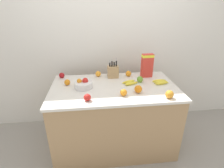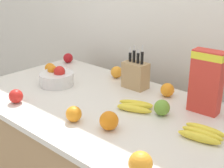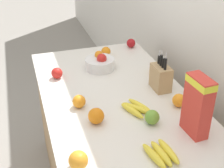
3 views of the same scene
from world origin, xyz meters
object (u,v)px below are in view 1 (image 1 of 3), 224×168
object	(u,v)px
orange_back_center	(124,92)
orange_mid_left	(98,74)
fruit_bowl	(83,84)
banana_bunch_left	(160,82)
orange_front_left	(67,82)
knife_block	(113,72)
cereal_box	(147,65)
banana_bunch_right	(130,83)
apple_by_knife_block	(87,97)
orange_by_cereal	(128,74)
orange_front_center	(138,89)
orange_near_bowl	(170,94)
apple_rightmost	(62,75)
apple_front	(140,79)

from	to	relation	value
orange_back_center	orange_mid_left	distance (m)	0.66
fruit_bowl	orange_mid_left	world-z (taller)	fruit_bowl
banana_bunch_left	orange_front_left	size ratio (longest dim) A/B	2.69
knife_block	cereal_box	bearing A→B (deg)	-3.48
orange_back_center	orange_front_left	bearing A→B (deg)	151.21
banana_bunch_right	apple_by_knife_block	xyz separation A→B (m)	(-0.54, -0.37, 0.02)
orange_by_cereal	orange_front_center	bearing A→B (deg)	-88.68
cereal_box	orange_near_bowl	distance (m)	0.65
orange_back_center	knife_block	bearing A→B (deg)	95.43
apple_by_knife_block	banana_bunch_left	bearing A→B (deg)	20.31
orange_front_center	orange_front_left	bearing A→B (deg)	159.94
orange_by_cereal	orange_front_center	world-z (taller)	orange_front_center
apple_by_knife_block	orange_back_center	world-z (taller)	same
orange_by_cereal	orange_back_center	xyz separation A→B (m)	(-0.17, -0.56, -0.00)
banana_bunch_left	orange_front_center	size ratio (longest dim) A/B	2.25
fruit_bowl	orange_back_center	bearing A→B (deg)	-29.48
apple_rightmost	orange_back_center	world-z (taller)	orange_back_center
orange_mid_left	orange_front_center	bearing A→B (deg)	-51.52
apple_front	apple_by_knife_block	size ratio (longest dim) A/B	1.05
cereal_box	fruit_bowl	bearing A→B (deg)	-166.50
apple_rightmost	orange_mid_left	bearing A→B (deg)	-0.76
banana_bunch_left	banana_bunch_right	bearing A→B (deg)	175.97
orange_by_cereal	orange_near_bowl	world-z (taller)	orange_near_bowl
fruit_bowl	orange_back_center	world-z (taller)	fruit_bowl
cereal_box	apple_rightmost	size ratio (longest dim) A/B	4.40
orange_near_bowl	orange_back_center	xyz separation A→B (m)	(-0.49, 0.11, -0.01)
orange_back_center	orange_by_cereal	bearing A→B (deg)	73.33
orange_near_bowl	orange_mid_left	xyz separation A→B (m)	(-0.74, 0.72, -0.01)
apple_front	orange_by_cereal	bearing A→B (deg)	116.34
apple_by_knife_block	orange_by_cereal	size ratio (longest dim) A/B	0.97
banana_bunch_left	apple_by_knife_block	distance (m)	1.00
knife_block	orange_by_cereal	world-z (taller)	knife_block
cereal_box	orange_by_cereal	size ratio (longest dim) A/B	4.09
apple_by_knife_block	orange_mid_left	size ratio (longest dim) A/B	0.98
cereal_box	orange_by_cereal	distance (m)	0.29
cereal_box	apple_front	xyz separation A→B (m)	(-0.14, -0.18, -0.14)
orange_back_center	orange_front_left	xyz separation A→B (m)	(-0.66, 0.36, -0.00)
banana_bunch_right	orange_front_left	bearing A→B (deg)	175.98
banana_bunch_right	orange_front_center	distance (m)	0.26
cereal_box	apple_front	world-z (taller)	cereal_box
banana_bunch_right	orange_front_center	size ratio (longest dim) A/B	2.48
banana_bunch_left	orange_near_bowl	size ratio (longest dim) A/B	2.24
knife_block	apple_by_knife_block	xyz separation A→B (m)	(-0.35, -0.62, -0.05)
knife_block	orange_mid_left	bearing A→B (deg)	164.09
cereal_box	banana_bunch_left	bearing A→B (deg)	-67.63
orange_back_center	apple_by_knife_block	bearing A→B (deg)	-170.39
apple_by_knife_block	apple_rightmost	bearing A→B (deg)	117.97
apple_rightmost	apple_front	bearing A→B (deg)	-14.57
banana_bunch_right	knife_block	bearing A→B (deg)	127.99
orange_near_bowl	orange_front_center	world-z (taller)	same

